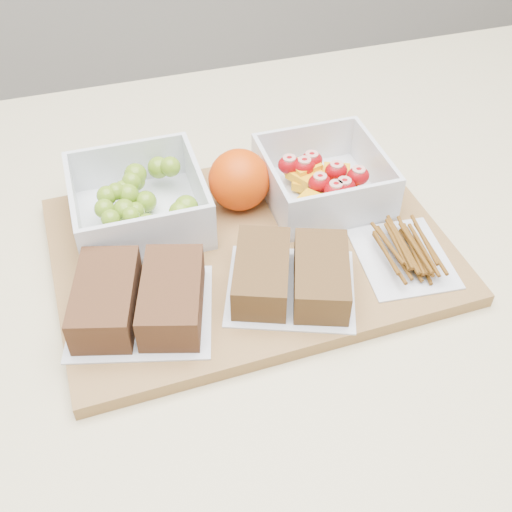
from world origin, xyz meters
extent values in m
cube|color=beige|center=(0.00, 0.00, 0.45)|extent=(1.20, 0.90, 0.90)
cube|color=olive|center=(-0.01, 0.03, 0.91)|extent=(0.43, 0.31, 0.02)
cube|color=silver|center=(-0.11, 0.10, 0.92)|extent=(0.14, 0.14, 0.01)
cube|color=silver|center=(-0.11, 0.17, 0.95)|extent=(0.14, 0.01, 0.06)
cube|color=silver|center=(-0.11, 0.04, 0.95)|extent=(0.14, 0.01, 0.06)
cube|color=silver|center=(-0.04, 0.10, 0.95)|extent=(0.01, 0.13, 0.06)
cube|color=silver|center=(-0.18, 0.10, 0.95)|extent=(0.01, 0.13, 0.06)
sphere|color=olive|center=(-0.13, 0.09, 0.94)|extent=(0.03, 0.03, 0.03)
sphere|color=olive|center=(-0.15, 0.10, 0.95)|extent=(0.02, 0.02, 0.02)
sphere|color=olive|center=(-0.11, 0.13, 0.95)|extent=(0.02, 0.02, 0.02)
sphere|color=olive|center=(-0.10, 0.11, 0.94)|extent=(0.02, 0.02, 0.02)
sphere|color=olive|center=(-0.14, 0.12, 0.95)|extent=(0.02, 0.02, 0.02)
sphere|color=olive|center=(-0.12, 0.09, 0.94)|extent=(0.02, 0.02, 0.02)
sphere|color=olive|center=(-0.13, 0.12, 0.95)|extent=(0.02, 0.02, 0.02)
sphere|color=olive|center=(-0.07, 0.06, 0.96)|extent=(0.03, 0.03, 0.03)
sphere|color=olive|center=(-0.08, 0.15, 0.95)|extent=(0.03, 0.03, 0.03)
sphere|color=olive|center=(-0.11, 0.14, 0.95)|extent=(0.03, 0.03, 0.03)
sphere|color=olive|center=(-0.15, 0.08, 0.95)|extent=(0.02, 0.02, 0.02)
sphere|color=olive|center=(-0.07, 0.14, 0.95)|extent=(0.02, 0.02, 0.02)
sphere|color=olive|center=(-0.11, 0.06, 0.94)|extent=(0.02, 0.02, 0.02)
sphere|color=olive|center=(-0.11, 0.14, 0.95)|extent=(0.02, 0.02, 0.02)
sphere|color=olive|center=(-0.12, 0.12, 0.95)|extent=(0.02, 0.02, 0.02)
sphere|color=olive|center=(-0.11, 0.14, 0.95)|extent=(0.02, 0.02, 0.02)
sphere|color=olive|center=(-0.07, 0.06, 0.95)|extent=(0.03, 0.03, 0.03)
sphere|color=olive|center=(-0.06, 0.06, 0.94)|extent=(0.02, 0.02, 0.02)
sphere|color=olive|center=(-0.13, 0.13, 0.95)|extent=(0.02, 0.02, 0.02)
sphere|color=olive|center=(-0.12, 0.08, 0.95)|extent=(0.02, 0.02, 0.02)
cube|color=silver|center=(0.10, 0.09, 0.92)|extent=(0.13, 0.13, 0.01)
cube|color=silver|center=(0.10, 0.15, 0.94)|extent=(0.13, 0.01, 0.06)
cube|color=silver|center=(0.10, 0.02, 0.94)|extent=(0.13, 0.01, 0.06)
cube|color=silver|center=(0.16, 0.09, 0.94)|extent=(0.01, 0.12, 0.06)
cube|color=silver|center=(0.04, 0.09, 0.94)|extent=(0.01, 0.12, 0.06)
cube|color=#EB9F0D|center=(0.10, 0.07, 0.93)|extent=(0.04, 0.04, 0.01)
cube|color=#EB9F0D|center=(0.09, 0.11, 0.93)|extent=(0.05, 0.05, 0.01)
cube|color=#EB9F0D|center=(0.11, 0.09, 0.93)|extent=(0.05, 0.05, 0.01)
cube|color=#EB9F0D|center=(0.12, 0.10, 0.93)|extent=(0.04, 0.05, 0.01)
cube|color=#EB9F0D|center=(0.08, 0.10, 0.94)|extent=(0.04, 0.05, 0.01)
cube|color=#EB9F0D|center=(0.09, 0.11, 0.94)|extent=(0.04, 0.03, 0.01)
cube|color=#EB9F0D|center=(0.07, 0.05, 0.94)|extent=(0.04, 0.04, 0.01)
cube|color=#EB9F0D|center=(0.12, 0.06, 0.93)|extent=(0.04, 0.04, 0.01)
cube|color=#EB9F0D|center=(0.09, 0.09, 0.93)|extent=(0.04, 0.04, 0.01)
ellipsoid|color=#A7080F|center=(0.12, 0.09, 0.95)|extent=(0.03, 0.02, 0.02)
ellipsoid|color=#A7080F|center=(0.11, 0.06, 0.95)|extent=(0.03, 0.02, 0.02)
ellipsoid|color=#A7080F|center=(0.07, 0.11, 0.95)|extent=(0.03, 0.02, 0.02)
ellipsoid|color=#A7080F|center=(0.14, 0.07, 0.95)|extent=(0.03, 0.02, 0.02)
ellipsoid|color=#A7080F|center=(0.08, 0.11, 0.95)|extent=(0.03, 0.02, 0.02)
ellipsoid|color=#A7080F|center=(0.10, 0.05, 0.95)|extent=(0.03, 0.02, 0.02)
ellipsoid|color=#A7080F|center=(0.09, 0.07, 0.95)|extent=(0.03, 0.02, 0.02)
ellipsoid|color=#A7080F|center=(0.09, 0.11, 0.95)|extent=(0.03, 0.02, 0.02)
sphere|color=#D64105|center=(0.00, 0.10, 0.95)|extent=(0.07, 0.07, 0.07)
cube|color=silver|center=(-0.14, -0.03, 0.92)|extent=(0.16, 0.15, 0.00)
cube|color=#53321C|center=(-0.17, -0.03, 0.94)|extent=(0.08, 0.12, 0.04)
cube|color=#53321C|center=(-0.10, -0.04, 0.94)|extent=(0.08, 0.12, 0.04)
cube|color=silver|center=(0.02, -0.05, 0.92)|extent=(0.16, 0.15, 0.00)
cube|color=brown|center=(-0.01, -0.03, 0.94)|extent=(0.09, 0.11, 0.04)
cube|color=brown|center=(0.04, -0.06, 0.94)|extent=(0.09, 0.11, 0.04)
cube|color=silver|center=(0.14, -0.04, 0.92)|extent=(0.10, 0.12, 0.00)
camera|label=1|loc=(-0.15, -0.46, 1.39)|focal=45.00mm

